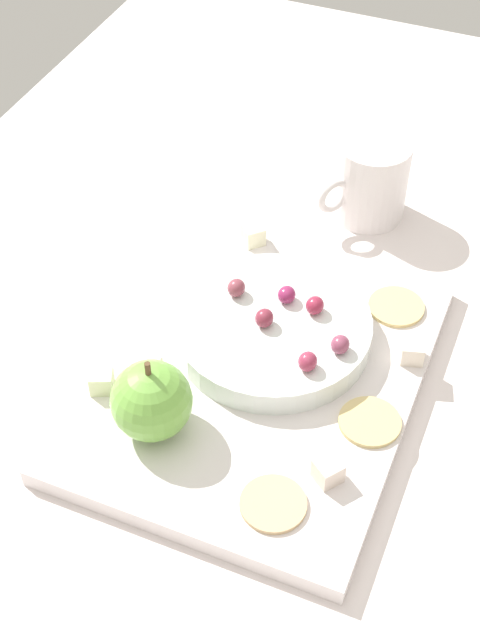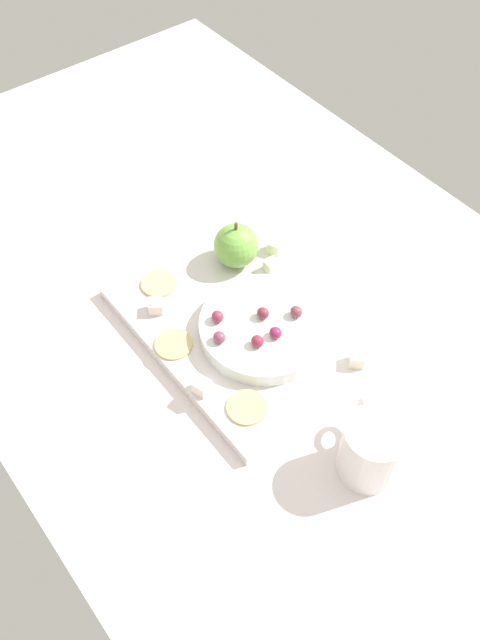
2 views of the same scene
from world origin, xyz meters
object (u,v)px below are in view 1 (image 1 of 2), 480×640
Objects in this scene: grape_5 at (308,361)px; cheese_cube_1 at (102,381)px; cup at (370,180)px; cracker_1 at (273,504)px; grape_3 at (236,288)px; serving_dish at (272,329)px; cheese_cube_2 at (147,368)px; grape_4 at (264,318)px; cracker_0 at (396,307)px; grape_1 at (340,344)px; apple_whole at (151,401)px; grape_2 at (315,305)px; cheese_cube_3 at (253,235)px; cheese_cube_0 at (328,471)px; cheese_cube_4 at (412,351)px; platter at (259,375)px; grape_0 at (287,295)px; cracker_2 at (370,422)px.

cheese_cube_1 is at bearing 113.33° from grape_5.
cup reaches higher than cheese_cube_1.
grape_3 is at bearing 30.49° from cracker_1.
cheese_cube_2 is at bearing 134.93° from serving_dish.
grape_4 is at bearing -124.84° from grape_3.
cracker_0 is 2.93× the size of grape_1.
apple_whole reaches higher than serving_dish.
grape_1 is 1.00× the size of grape_2.
grape_2 is 20.95cm from cup.
cheese_cube_1 is 1.00× the size of cheese_cube_3.
cheese_cube_0 is 1.00× the size of cheese_cube_4.
cheese_cube_3 is at bearing 77.26° from cracker_0.
cheese_cube_2 is at bearing 174.86° from cheese_cube_3.
apple_whole is 18.14cm from grape_2.
cheese_cube_1 is 0.20× the size of cup.
grape_2 is 4.94cm from grape_4.
cheese_cube_1 is 0.38× the size of cracker_0.
cup is (23.36, -2.17, 1.43)cm from serving_dish.
grape_5 reaches higher than cracker_1.
cracker_0 is at bearing -6.68° from cracker_1.
cheese_cube_4 is 1.11× the size of grape_1.
platter is at bearing -62.51° from cheese_cube_2.
platter is 5.28cm from grape_4.
cheese_cube_4 is 6.60cm from cracker_0.
grape_0 is at bearing -11.76° from grape_4.
cup is at bearing -5.30° from serving_dish.
cheese_cube_1 is at bearing 168.14° from cheese_cube_3.
cup is (31.91, -10.73, 1.63)cm from cheese_cube_2.
grape_0 is at bearing 17.94° from cracker_1.
cup is (21.55, -6.52, -0.63)cm from grape_3.
cheese_cube_1 is at bearing 134.46° from serving_dish.
apple_whole is 6.88cm from cheese_cube_1.
grape_3 reaches higher than cheese_cube_0.
cracker_2 is at bearing -101.16° from platter.
grape_1 reaches higher than cheese_cube_1.
cheese_cube_4 is 1.11× the size of grape_4.
grape_5 is at bearing 147.10° from grape_1.
cup is (27.66, 2.70, -0.64)cm from grape_5.
grape_5 reaches higher than serving_dish.
cracker_2 is at bearing -162.77° from cup.
cheese_cube_2 is 1.11× the size of grape_4.
cheese_cube_4 is 0.38× the size of cracker_1.
grape_4 reaches higher than serving_dish.
cheese_cube_3 is 1.11× the size of grape_2.
grape_5 is at bearing -165.83° from grape_2.
cheese_cube_1 reaches higher than cracker_2.
cheese_cube_3 is at bearing 33.65° from cheese_cube_0.
serving_dish is at bearing 37.30° from cheese_cube_0.
grape_1 is at bearing 122.78° from cheese_cube_4.
grape_2 is (15.26, 6.60, 2.25)cm from cheese_cube_0.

